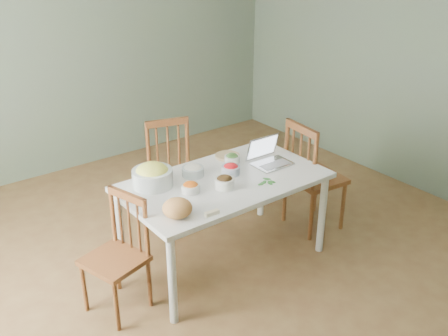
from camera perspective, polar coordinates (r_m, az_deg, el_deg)
floor at (r=4.41m, az=-0.97°, el=-10.09°), size 5.00×5.00×0.00m
wall_back at (r=5.94m, az=-15.84°, el=12.59°), size 5.00×0.00×2.70m
wall_right at (r=5.59m, az=20.49°, el=11.23°), size 0.00×5.00×2.70m
dining_table at (r=4.22m, az=0.00°, el=-5.83°), size 1.59×0.90×0.75m
chair_far at (r=4.70m, az=-5.44°, el=-0.97°), size 0.53×0.51×0.98m
chair_left at (r=3.75m, az=-12.02°, el=-9.62°), size 0.47×0.48×0.88m
chair_right at (r=4.72m, az=10.06°, el=-0.78°), size 0.48×0.50×1.02m
bread_boule at (r=3.52m, az=-5.17°, el=-4.42°), size 0.23×0.23×0.13m
butter_stick at (r=3.56m, az=-1.34°, el=-4.98°), size 0.11×0.04×0.03m
bowl_squash at (r=3.95m, az=-7.89°, el=-0.77°), size 0.37×0.37×0.18m
bowl_carrot at (r=3.85m, az=-3.70°, el=-2.12°), size 0.17×0.17×0.08m
bowl_onion at (r=4.09m, az=-3.45°, el=-0.24°), size 0.20×0.20×0.09m
bowl_mushroom at (r=3.90m, az=0.06°, el=-1.54°), size 0.17×0.17×0.10m
bowl_redpep at (r=4.12m, az=0.76°, el=-0.11°), size 0.15×0.15×0.09m
bowl_broccoli at (r=4.32m, az=0.89°, el=1.09°), size 0.16×0.16×0.08m
flatbread at (r=4.44m, az=0.37°, el=1.35°), size 0.24×0.24×0.02m
basil_bunch at (r=4.00m, az=4.56°, el=-1.50°), size 0.17×0.17×0.02m
laptop at (r=4.27m, az=5.42°, el=1.66°), size 0.32×0.28×0.21m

